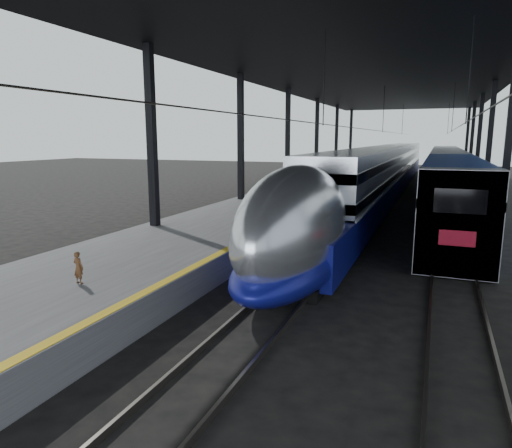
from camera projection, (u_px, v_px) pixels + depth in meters
The scene contains 8 objects.
ground at pixel (221, 295), 14.65m from camera, with size 160.00×160.00×0.00m, color black.
platform at pixel (296, 199), 34.10m from camera, with size 6.00×80.00×1.00m, color #4C4C4F.
yellow_strip at pixel (333, 194), 32.99m from camera, with size 0.30×80.00×0.01m, color gold.
rails at pixel (408, 211), 31.28m from camera, with size 6.52×80.00×0.16m.
canopy at pixel (375, 75), 30.55m from camera, with size 18.00×75.00×9.47m.
tgv_train at pixel (386, 173), 40.07m from camera, with size 2.98×65.20×4.28m.
second_train at pixel (447, 172), 40.71m from camera, with size 2.84×56.05×3.92m.
child at pixel (78, 268), 12.58m from camera, with size 0.33×0.22×0.91m, color #52321B.
Camera 1 is at (6.20, -12.58, 4.97)m, focal length 32.00 mm.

